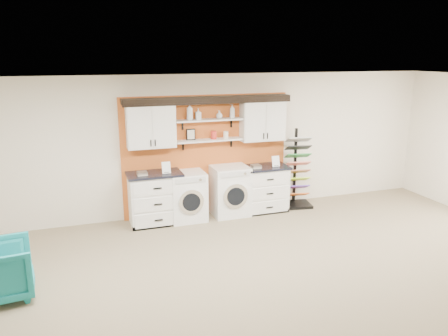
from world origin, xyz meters
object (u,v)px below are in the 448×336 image
object	(u,v)px
base_cabinet_left	(155,198)
washer	(187,196)
base_cabinet_right	(264,188)
sample_rack	(297,182)
armchair	(0,271)
dryer	(230,191)

from	to	relation	value
base_cabinet_left	washer	world-z (taller)	base_cabinet_left
base_cabinet_right	sample_rack	size ratio (longest dim) A/B	0.59
washer	sample_rack	distance (m)	2.41
base_cabinet_left	base_cabinet_right	xyz separation A→B (m)	(2.26, 0.00, -0.03)
armchair	washer	bearing A→B (deg)	-63.48
sample_rack	armchair	bearing A→B (deg)	-149.91
base_cabinet_left	dryer	size ratio (longest dim) A/B	1.02
base_cabinet_right	base_cabinet_left	bearing A→B (deg)	-180.00
base_cabinet_right	armchair	size ratio (longest dim) A/B	1.17
base_cabinet_left	sample_rack	distance (m)	3.03
base_cabinet_right	dryer	bearing A→B (deg)	-179.74
washer	armchair	bearing A→B (deg)	-146.91
base_cabinet_left	base_cabinet_right	size ratio (longest dim) A/B	1.06
dryer	sample_rack	bearing A→B (deg)	1.44
washer	armchair	size ratio (longest dim) A/B	1.16
washer	dryer	size ratio (longest dim) A/B	0.96
dryer	sample_rack	world-z (taller)	sample_rack
base_cabinet_left	armchair	xyz separation A→B (m)	(-2.42, -1.99, -0.12)
armchair	sample_rack	bearing A→B (deg)	-76.22
sample_rack	armchair	size ratio (longest dim) A/B	2.00
base_cabinet_left	dryer	xyz separation A→B (m)	(1.51, -0.00, 0.00)
base_cabinet_left	armchair	size ratio (longest dim) A/B	1.24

